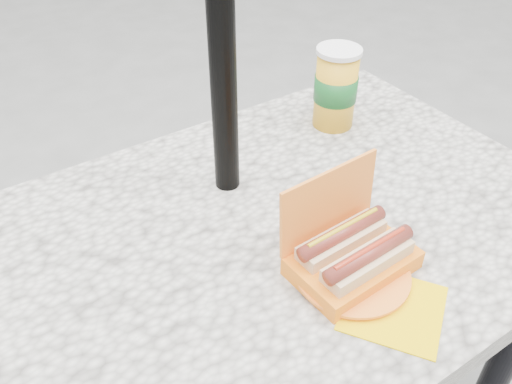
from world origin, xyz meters
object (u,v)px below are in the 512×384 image
umbrella_pole (221,19)px  fries_plate (355,275)px  soda_cup (336,88)px  hotdog_box (351,253)px

umbrella_pole → fries_plate: umbrella_pole is taller
fries_plate → soda_cup: 0.51m
fries_plate → soda_cup: bearing=54.2°
umbrella_pole → fries_plate: 0.49m
fries_plate → hotdog_box: bearing=66.7°
fries_plate → umbrella_pole: bearing=96.5°
umbrella_pole → fries_plate: bearing=-83.5°
umbrella_pole → hotdog_box: (0.05, -0.32, -0.31)m
umbrella_pole → hotdog_box: bearing=-81.2°
fries_plate → soda_cup: size_ratio=1.52×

